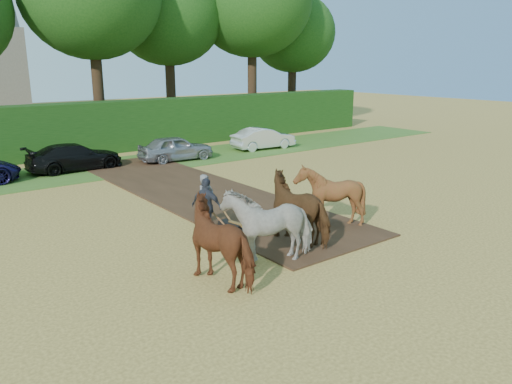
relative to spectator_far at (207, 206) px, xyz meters
name	(u,v)px	position (x,y,z in m)	size (l,w,h in m)	color
ground	(278,249)	(0.93, -2.38, -0.90)	(120.00, 120.00, 0.00)	gold
earth_strip	(198,192)	(2.43, 4.62, -0.87)	(4.50, 17.00, 0.05)	#472D1C
grass_verge	(100,169)	(0.93, 11.62, -0.88)	(50.00, 5.00, 0.03)	#38601E
hedgerow	(69,130)	(0.93, 16.12, 0.60)	(46.00, 1.60, 3.00)	#14380F
spectator_far	(207,206)	(0.00, 0.00, 0.00)	(1.05, 0.44, 1.80)	#292C37
plough_team	(283,215)	(1.07, -2.41, 0.12)	(6.88, 5.52, 2.06)	brown
parked_cars	(66,159)	(-0.70, 11.68, -0.21)	(26.05, 2.91, 1.42)	white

